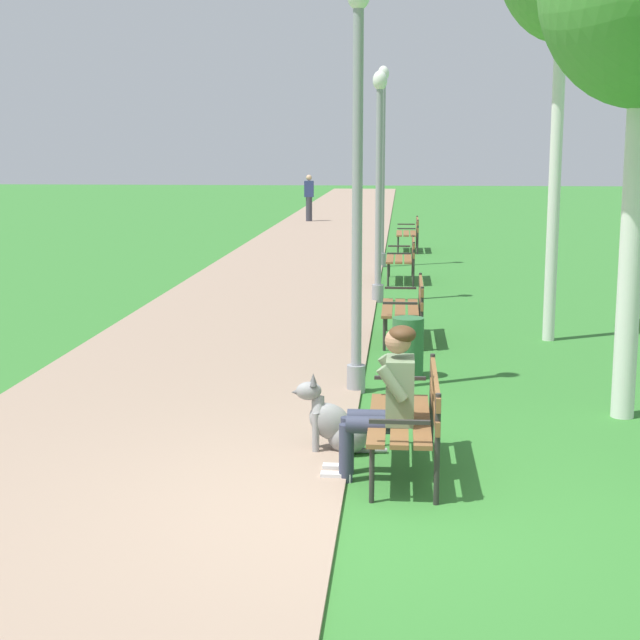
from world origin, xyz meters
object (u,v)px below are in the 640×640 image
at_px(park_bench_far, 404,256).
at_px(dog_grey, 336,425).
at_px(lamp_post_near, 357,185).
at_px(pedestrian_distant, 309,198).
at_px(park_bench_mid, 407,304).
at_px(litter_bin, 408,348).
at_px(park_bench_near, 412,412).
at_px(lamp_post_mid, 379,184).
at_px(person_seated_on_near_bench, 386,396).
at_px(park_bench_furthest, 410,231).
at_px(lamp_post_far, 382,165).

height_order(park_bench_far, dog_grey, park_bench_far).
xyz_separation_m(lamp_post_near, pedestrian_distant, (-2.78, 23.83, -1.38)).
height_order(park_bench_mid, litter_bin, park_bench_mid).
bearing_deg(park_bench_near, lamp_post_mid, 93.21).
xyz_separation_m(person_seated_on_near_bench, dog_grey, (-0.44, 0.61, -0.42)).
bearing_deg(litter_bin, park_bench_mid, 89.91).
height_order(park_bench_furthest, litter_bin, park_bench_furthest).
bearing_deg(park_bench_far, pedestrian_distant, 102.40).
height_order(park_bench_furthest, dog_grey, park_bench_furthest).
bearing_deg(park_bench_mid, park_bench_furthest, 89.41).
bearing_deg(park_bench_mid, lamp_post_mid, 98.28).
height_order(park_bench_near, pedestrian_distant, pedestrian_distant).
bearing_deg(litter_bin, lamp_post_mid, 95.01).
height_order(park_bench_near, park_bench_mid, same).
xyz_separation_m(lamp_post_mid, lamp_post_far, (-0.05, 4.97, 0.24)).
relative_size(person_seated_on_near_bench, dog_grey, 1.50).
height_order(dog_grey, litter_bin, dog_grey).
bearing_deg(litter_bin, park_bench_near, -89.78).
height_order(park_bench_far, lamp_post_far, lamp_post_far).
height_order(park_bench_mid, lamp_post_mid, lamp_post_mid).
xyz_separation_m(litter_bin, pedestrian_distant, (-3.34, 23.11, 0.49)).
distance_m(person_seated_on_near_bench, lamp_post_far, 14.05).
relative_size(park_bench_far, lamp_post_mid, 0.39).
bearing_deg(park_bench_near, park_bench_far, 90.26).
bearing_deg(lamp_post_near, litter_bin, 52.25).
bearing_deg(person_seated_on_near_bench, park_bench_mid, 87.99).
distance_m(lamp_post_mid, lamp_post_far, 4.97).
relative_size(park_bench_furthest, dog_grey, 1.80).
height_order(park_bench_far, lamp_post_mid, lamp_post_mid).
relative_size(park_bench_near, litter_bin, 2.14).
height_order(park_bench_furthest, person_seated_on_near_bench, person_seated_on_near_bench).
bearing_deg(lamp_post_far, park_bench_far, -78.31).
bearing_deg(person_seated_on_near_bench, park_bench_near, 34.22).
distance_m(park_bench_near, lamp_post_far, 13.94).
bearing_deg(dog_grey, park_bench_far, 86.91).
relative_size(park_bench_furthest, person_seated_on_near_bench, 1.20).
bearing_deg(lamp_post_near, park_bench_near, -77.68).
distance_m(lamp_post_far, litter_bin, 10.66).
bearing_deg(lamp_post_mid, lamp_post_far, 90.54).
relative_size(park_bench_near, lamp_post_near, 0.35).
xyz_separation_m(park_bench_near, lamp_post_mid, (-0.50, 8.85, 1.49)).
relative_size(park_bench_near, dog_grey, 1.80).
bearing_deg(park_bench_near, lamp_post_near, 102.32).
distance_m(dog_grey, pedestrian_distant, 26.13).
distance_m(lamp_post_mid, litter_bin, 5.77).
height_order(park_bench_mid, park_bench_furthest, same).
distance_m(park_bench_far, lamp_post_far, 2.97).
xyz_separation_m(person_seated_on_near_bench, lamp_post_far, (-0.34, 13.96, 1.56)).
bearing_deg(park_bench_far, park_bench_furthest, 88.37).
bearing_deg(lamp_post_near, park_bench_furthest, 87.31).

